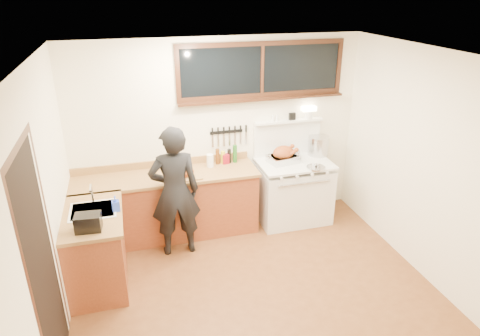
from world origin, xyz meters
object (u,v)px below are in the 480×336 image
object	(u,v)px
vintage_stove	(293,189)
man	(175,192)
cutting_board	(184,174)
roast_turkey	(284,155)

from	to	relation	value
vintage_stove	man	world-z (taller)	man
vintage_stove	man	xyz separation A→B (m)	(-1.74, -0.40, 0.38)
cutting_board	roast_turkey	distance (m)	1.44
cutting_board	roast_turkey	xyz separation A→B (m)	(1.43, 0.15, 0.05)
man	roast_turkey	distance (m)	1.65
man	cutting_board	distance (m)	0.35
man	cutting_board	xyz separation A→B (m)	(0.16, 0.29, 0.11)
cutting_board	roast_turkey	bearing A→B (deg)	5.92
cutting_board	vintage_stove	bearing A→B (deg)	3.97
cutting_board	roast_turkey	size ratio (longest dim) A/B	1.05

